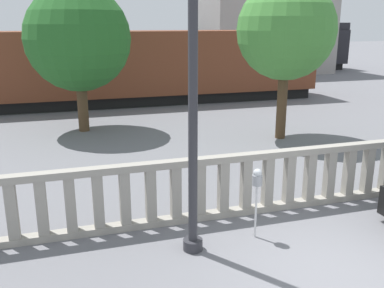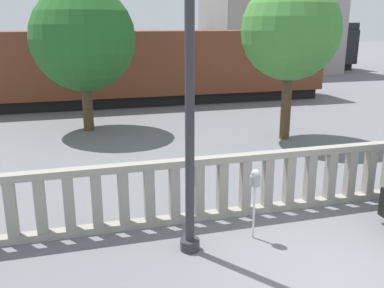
{
  "view_description": "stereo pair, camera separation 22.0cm",
  "coord_description": "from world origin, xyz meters",
  "views": [
    {
      "loc": [
        -4.13,
        -5.27,
        3.98
      ],
      "look_at": [
        -1.41,
        3.56,
        1.37
      ],
      "focal_mm": 40.0,
      "sensor_mm": 36.0,
      "label": 1
    },
    {
      "loc": [
        -3.92,
        -5.33,
        3.98
      ],
      "look_at": [
        -1.41,
        3.56,
        1.37
      ],
      "focal_mm": 40.0,
      "sensor_mm": 36.0,
      "label": 2
    }
  ],
  "objects": [
    {
      "name": "ground_plane",
      "position": [
        0.0,
        0.0,
        0.0
      ],
      "size": [
        160.0,
        160.0,
        0.0
      ],
      "primitive_type": "plane",
      "color": "slate"
    },
    {
      "name": "balustrade",
      "position": [
        0.0,
        2.56,
        0.68
      ],
      "size": [
        13.05,
        0.24,
        1.36
      ],
      "color": "gray",
      "rests_on": "ground"
    },
    {
      "name": "lamppost",
      "position": [
        -2.06,
        1.41,
        3.51
      ],
      "size": [
        0.36,
        0.36,
        6.88
      ],
      "color": "#2D2D33",
      "rests_on": "ground"
    },
    {
      "name": "parking_meter",
      "position": [
        -0.77,
        1.52,
        1.14
      ],
      "size": [
        0.2,
        0.2,
        1.39
      ],
      "color": "silver",
      "rests_on": "ground"
    },
    {
      "name": "train_near",
      "position": [
        -0.18,
        16.56,
        1.91
      ],
      "size": [
        19.01,
        3.12,
        4.23
      ],
      "color": "black",
      "rests_on": "ground"
    },
    {
      "name": "train_far",
      "position": [
        6.13,
        28.68,
        1.81
      ],
      "size": [
        28.76,
        2.82,
        4.05
      ],
      "color": "black",
      "rests_on": "ground"
    },
    {
      "name": "building_block",
      "position": [
        12.35,
        28.63,
        5.14
      ],
      "size": [
        10.14,
        7.45,
        10.27
      ],
      "color": "gray",
      "rests_on": "ground"
    },
    {
      "name": "tree_left",
      "position": [
        3.3,
        8.06,
        3.74
      ],
      "size": [
        3.37,
        3.37,
        5.45
      ],
      "color": "#4C3823",
      "rests_on": "ground"
    },
    {
      "name": "tree_right",
      "position": [
        -3.4,
        11.23,
        3.45
      ],
      "size": [
        3.85,
        3.85,
        5.38
      ],
      "color": "#4C3823",
      "rests_on": "ground"
    }
  ]
}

